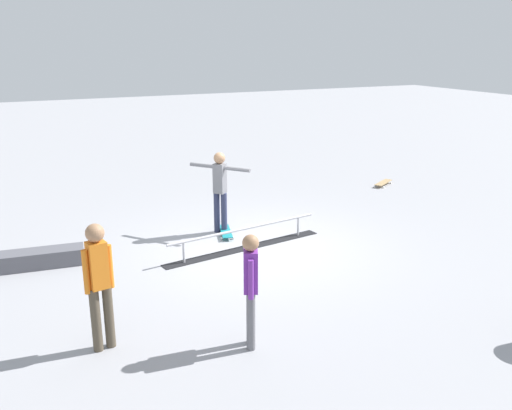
# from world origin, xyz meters

# --- Properties ---
(ground_plane) EXTENTS (60.00, 60.00, 0.00)m
(ground_plane) POSITION_xyz_m (0.00, 0.00, 0.00)
(ground_plane) COLOR #9E9EA3
(grind_rail) EXTENTS (3.35, 0.72, 0.42)m
(grind_rail) POSITION_xyz_m (0.15, -0.02, 0.19)
(grind_rail) COLOR black
(grind_rail) RESTS_ON ground_plane
(skate_ledge) EXTENTS (1.81, 0.62, 0.30)m
(skate_ledge) POSITION_xyz_m (3.87, -0.79, 0.15)
(skate_ledge) COLOR #595960
(skate_ledge) RESTS_ON ground_plane
(skater_main) EXTENTS (0.90, 1.10, 1.67)m
(skater_main) POSITION_xyz_m (0.22, -1.06, 0.97)
(skater_main) COLOR #2D3351
(skater_main) RESTS_ON ground_plane
(skateboard_main) EXTENTS (0.42, 0.82, 0.09)m
(skateboard_main) POSITION_xyz_m (0.18, -0.88, 0.07)
(skateboard_main) COLOR teal
(skateboard_main) RESTS_ON ground_plane
(bystander_purple_shirt) EXTENTS (0.24, 0.34, 1.53)m
(bystander_purple_shirt) POSITION_xyz_m (1.50, 3.16, 0.86)
(bystander_purple_shirt) COLOR slate
(bystander_purple_shirt) RESTS_ON ground_plane
(bystander_orange_shirt) EXTENTS (0.39, 0.23, 1.68)m
(bystander_orange_shirt) POSITION_xyz_m (3.21, 2.40, 0.95)
(bystander_orange_shirt) COLOR brown
(bystander_orange_shirt) RESTS_ON ground_plane
(loose_skateboard_natural) EXTENTS (0.79, 0.58, 0.09)m
(loose_skateboard_natural) POSITION_xyz_m (-5.22, -2.72, 0.07)
(loose_skateboard_natural) COLOR tan
(loose_skateboard_natural) RESTS_ON ground_plane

